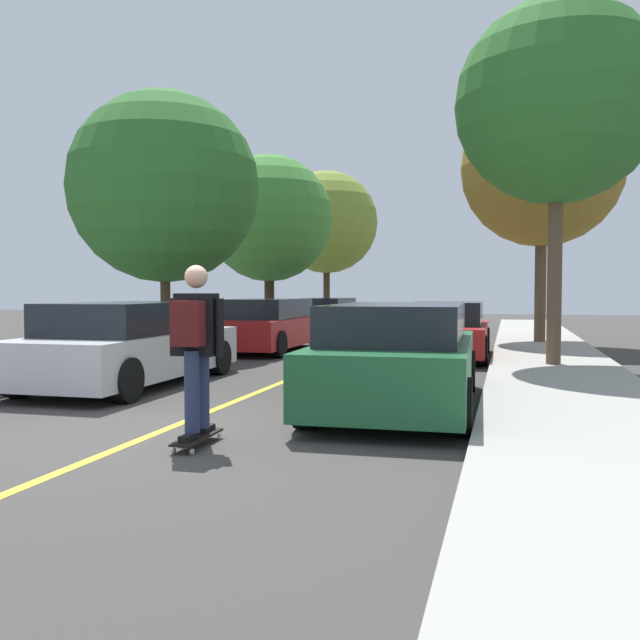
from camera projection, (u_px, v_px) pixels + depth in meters
name	position (u px, v px, depth m)	size (l,w,h in m)	color
ground	(149.00, 436.00, 7.22)	(80.00, 80.00, 0.00)	#3D3A38
sidewalk_right	(608.00, 458.00, 5.98)	(2.42, 56.00, 0.14)	#9E9B93
center_line	(274.00, 385.00, 11.07)	(0.12, 39.20, 0.01)	gold
parked_car_left_nearest	(130.00, 344.00, 11.10)	(2.06, 4.70, 1.37)	#B7B7BC
parked_car_left_near	(266.00, 325.00, 17.34)	(2.00, 4.54, 1.35)	maroon
parked_car_left_far	(325.00, 318.00, 22.89)	(1.91, 4.13, 1.31)	navy
parked_car_right_nearest	(399.00, 356.00, 8.93)	(2.09, 4.74, 1.39)	#1E5B33
parked_car_right_near	(446.00, 331.00, 15.60)	(1.98, 4.53, 1.30)	maroon
street_tree_left_nearest	(164.00, 188.00, 16.66)	(4.71, 4.71, 6.33)	#4C3823
street_tree_left_near	(269.00, 219.00, 23.95)	(4.50, 4.50, 6.25)	#3D2D1E
street_tree_left_far	(327.00, 222.00, 31.48)	(4.78, 4.78, 7.01)	#3D2D1E
street_tree_right_nearest	(557.00, 103.00, 12.84)	(3.87, 3.87, 6.96)	brown
street_tree_right_near	(542.00, 167.00, 18.64)	(4.44, 4.44, 7.09)	brown
skateboard	(197.00, 437.00, 6.76)	(0.25, 0.85, 0.10)	black
skateboarder	(195.00, 340.00, 6.68)	(0.58, 0.70, 1.71)	black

